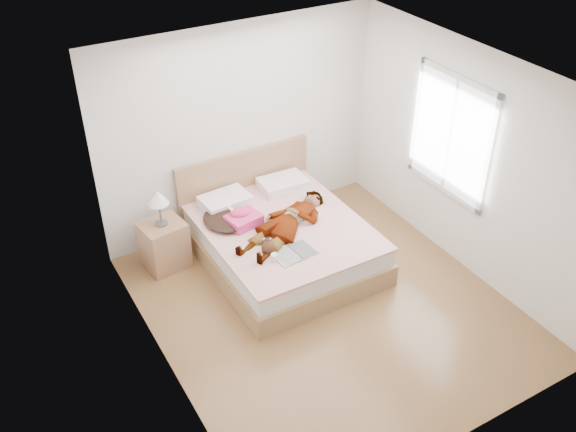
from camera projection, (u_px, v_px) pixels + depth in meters
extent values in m
plane|color=#53331A|center=(327.00, 307.00, 7.00)|extent=(4.00, 4.00, 0.00)
imported|color=silver|center=(287.00, 220.00, 7.32)|extent=(1.59, 1.19, 0.21)
ellipsoid|color=black|center=(225.00, 219.00, 7.43)|extent=(0.52, 0.62, 0.09)
cube|color=silver|center=(232.00, 209.00, 7.35)|extent=(0.08, 0.10, 0.05)
plane|color=white|center=(337.00, 82.00, 5.55)|extent=(4.00, 4.00, 0.00)
plane|color=silver|center=(240.00, 128.00, 7.71)|extent=(3.60, 0.00, 3.60)
plane|color=silver|center=(477.00, 333.00, 4.84)|extent=(3.60, 0.00, 3.60)
plane|color=silver|center=(157.00, 265.00, 5.53)|extent=(0.00, 4.00, 4.00)
plane|color=silver|center=(469.00, 162.00, 7.02)|extent=(0.00, 4.00, 4.00)
cube|color=white|center=(451.00, 136.00, 7.12)|extent=(0.02, 1.10, 1.30)
cube|color=silver|center=(489.00, 157.00, 6.70)|extent=(0.04, 0.06, 1.42)
cube|color=silver|center=(417.00, 116.00, 7.53)|extent=(0.04, 0.06, 1.42)
cube|color=silver|center=(443.00, 188.00, 7.50)|extent=(0.04, 1.22, 0.06)
cube|color=silver|center=(460.00, 77.00, 6.74)|extent=(0.04, 1.22, 0.06)
cube|color=silver|center=(451.00, 136.00, 7.12)|extent=(0.03, 0.04, 1.30)
cube|color=olive|center=(284.00, 252.00, 7.61)|extent=(1.78, 2.08, 0.26)
cube|color=silver|center=(284.00, 235.00, 7.48)|extent=(1.70, 2.00, 0.22)
cube|color=silver|center=(284.00, 226.00, 7.41)|extent=(1.74, 2.04, 0.03)
cube|color=brown|center=(244.00, 187.00, 8.13)|extent=(1.80, 0.07, 1.00)
cube|color=white|center=(225.00, 201.00, 7.71)|extent=(0.61, 0.44, 0.13)
cube|color=silver|center=(283.00, 184.00, 8.05)|extent=(0.60, 0.43, 0.13)
cube|color=#FF4583|center=(244.00, 220.00, 7.39)|extent=(0.43, 0.37, 0.12)
ellipsoid|color=#E13D76|center=(240.00, 212.00, 7.37)|extent=(0.26, 0.21, 0.11)
cube|color=silver|center=(295.00, 253.00, 6.95)|extent=(0.49, 0.35, 0.01)
cube|color=white|center=(285.00, 256.00, 6.89)|extent=(0.26, 0.33, 0.02)
cube|color=black|center=(304.00, 249.00, 7.00)|extent=(0.26, 0.33, 0.02)
cylinder|color=silver|center=(274.00, 258.00, 6.83)|extent=(0.10, 0.10, 0.09)
torus|color=white|center=(277.00, 256.00, 6.85)|extent=(0.06, 0.04, 0.06)
cylinder|color=black|center=(274.00, 255.00, 6.81)|extent=(0.09, 0.09, 0.00)
ellipsoid|color=black|center=(268.00, 248.00, 6.95)|extent=(0.19, 0.20, 0.12)
ellipsoid|color=beige|center=(268.00, 248.00, 6.93)|extent=(0.10, 0.11, 0.06)
sphere|color=black|center=(267.00, 242.00, 7.01)|extent=(0.09, 0.09, 0.09)
sphere|color=#EF9BC0|center=(264.00, 239.00, 7.02)|extent=(0.03, 0.03, 0.03)
sphere|color=pink|center=(270.00, 239.00, 7.03)|extent=(0.03, 0.03, 0.03)
ellipsoid|color=#321A0D|center=(263.00, 252.00, 6.93)|extent=(0.05, 0.06, 0.03)
ellipsoid|color=black|center=(273.00, 251.00, 6.94)|extent=(0.05, 0.06, 0.03)
cube|color=olive|center=(164.00, 245.00, 7.46)|extent=(0.54, 0.49, 0.58)
cylinder|color=#4D4D4D|center=(161.00, 223.00, 7.29)|extent=(0.17, 0.17, 0.02)
cylinder|color=#525252|center=(160.00, 212.00, 7.20)|extent=(0.03, 0.03, 0.30)
cone|color=white|center=(158.00, 197.00, 7.09)|extent=(0.27, 0.27, 0.17)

